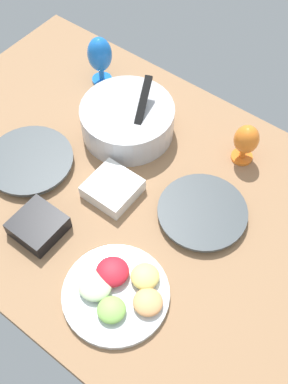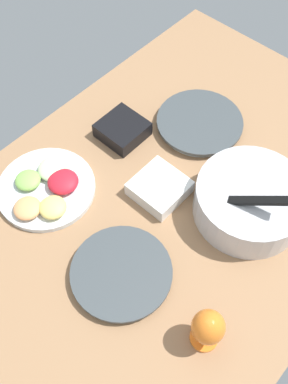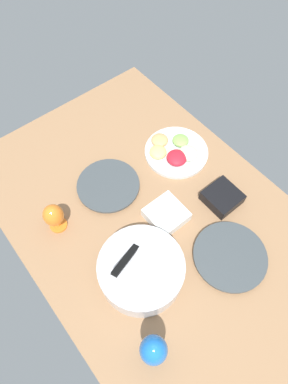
{
  "view_description": "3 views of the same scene",
  "coord_description": "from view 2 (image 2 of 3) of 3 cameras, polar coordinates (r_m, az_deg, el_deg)",
  "views": [
    {
      "loc": [
        55.18,
        -63.68,
        122.33
      ],
      "look_at": [
        7.24,
        -0.79,
        5.7
      ],
      "focal_mm": 43.92,
      "sensor_mm": 36.0,
      "label": 1
    },
    {
      "loc": [
        54.37,
        41.97,
        113.2
      ],
      "look_at": [
        3.02,
        -4.88,
        5.7
      ],
      "focal_mm": 41.87,
      "sensor_mm": 36.0,
      "label": 2
    },
    {
      "loc": [
        -43.26,
        40.81,
        121.85
      ],
      "look_at": [
        9.97,
        -2.37,
        5.7
      ],
      "focal_mm": 30.35,
      "sensor_mm": 36.0,
      "label": 3
    }
  ],
  "objects": [
    {
      "name": "fruit_platter",
      "position": [
        1.36,
        -12.25,
        0.53
      ],
      "size": [
        29.51,
        29.51,
        5.55
      ],
      "color": "silver",
      "rests_on": "ground_plane"
    },
    {
      "name": "dinner_plate_right",
      "position": [
        1.21,
        -2.89,
        -10.28
      ],
      "size": [
        27.3,
        27.3,
        2.79
      ],
      "color": "silver",
      "rests_on": "ground_plane"
    },
    {
      "name": "hurricane_glass_orange",
      "position": [
        1.1,
        8.13,
        -16.78
      ],
      "size": [
        8.06,
        8.06,
        14.54
      ],
      "color": "orange",
      "rests_on": "ground_plane"
    },
    {
      "name": "square_bowl_white",
      "position": [
        1.33,
        1.99,
        0.58
      ],
      "size": [
        14.76,
        14.76,
        4.88
      ],
      "color": "white",
      "rests_on": "ground_plane"
    },
    {
      "name": "ground_plane",
      "position": [
        1.34,
        2.41,
        -2.17
      ],
      "size": [
        160.0,
        104.0,
        4.0
      ],
      "primitive_type": "cube",
      "color": "#99704C"
    },
    {
      "name": "mixing_bowl",
      "position": [
        1.3,
        13.33,
        -1.04
      ],
      "size": [
        31.43,
        31.43,
        18.74
      ],
      "color": "silver",
      "rests_on": "ground_plane"
    },
    {
      "name": "dinner_plate_left",
      "position": [
        1.51,
        7.09,
        8.7
      ],
      "size": [
        28.48,
        28.48,
        2.88
      ],
      "color": "silver",
      "rests_on": "ground_plane"
    },
    {
      "name": "square_bowl_black",
      "position": [
        1.46,
        -2.76,
        8.01
      ],
      "size": [
        13.79,
        13.79,
        5.25
      ],
      "color": "black",
      "rests_on": "ground_plane"
    }
  ]
}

